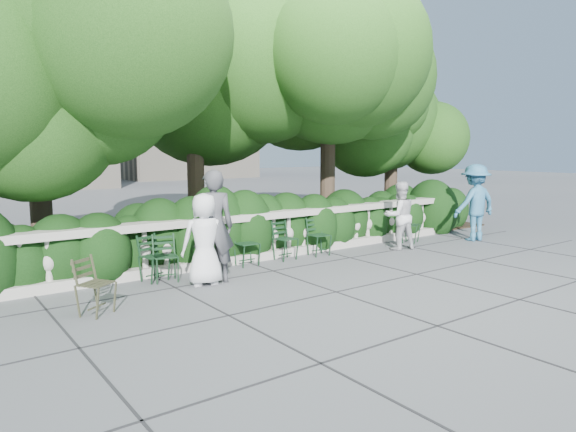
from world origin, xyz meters
TOP-DOWN VIEW (x-y plane):
  - ground at (0.00, 0.00)m, footprint 90.00×90.00m
  - balustrade at (0.00, 1.80)m, footprint 12.00×0.44m
  - shrub_hedge at (0.00, 3.00)m, footprint 15.00×2.60m
  - tree_canopy at (0.69, 3.19)m, footprint 15.04×6.52m
  - chair_a at (-2.57, 1.28)m, footprint 0.55×0.58m
  - chair_b at (-2.49, 1.14)m, footprint 0.54×0.57m
  - chair_c at (-0.66, 1.34)m, footprint 0.45×0.48m
  - chair_d at (1.13, 1.26)m, footprint 0.47×0.51m
  - chair_e at (0.29, 1.33)m, footprint 0.48×0.52m
  - chair_f at (4.01, 1.11)m, footprint 0.61×0.63m
  - chair_weathered at (-3.89, 0.02)m, footprint 0.63×0.64m
  - person_businessman at (-1.99, 0.69)m, footprint 0.85×0.64m
  - person_woman_grey at (-1.79, 0.75)m, footprint 0.84×0.70m
  - person_casual_man at (3.07, 0.84)m, footprint 0.91×0.80m
  - person_older_blue at (5.50, 0.51)m, footprint 1.35×0.91m

SIDE VIEW (x-z plane):
  - ground at x=0.00m, z-range 0.00..0.00m
  - shrub_hedge at x=0.00m, z-range -0.85..0.85m
  - chair_a at x=-2.57m, z-range -0.42..0.42m
  - chair_b at x=-2.49m, z-range -0.42..0.42m
  - chair_c at x=-0.66m, z-range -0.42..0.42m
  - chair_d at x=1.13m, z-range -0.42..0.42m
  - chair_e at x=0.29m, z-range -0.42..0.42m
  - chair_f at x=4.01m, z-range -0.42..0.42m
  - chair_weathered at x=-3.89m, z-range -0.42..0.42m
  - balustrade at x=0.00m, z-range -0.01..0.99m
  - person_casual_man at x=3.07m, z-range 0.00..1.57m
  - person_businessman at x=-1.99m, z-range 0.00..1.58m
  - person_older_blue at x=5.50m, z-range 0.00..1.93m
  - person_woman_grey at x=-1.79m, z-range 0.00..1.97m
  - tree_canopy at x=0.69m, z-range 0.57..7.35m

